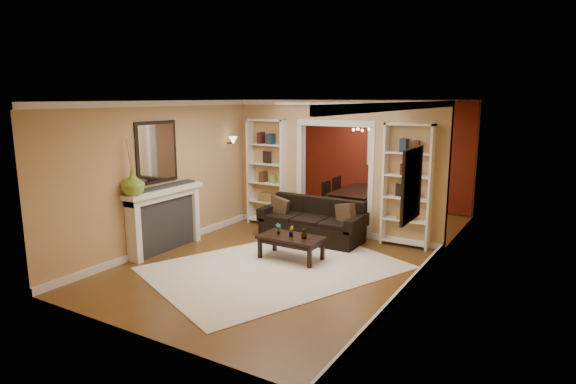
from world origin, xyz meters
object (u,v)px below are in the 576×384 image
Objects in this scene: coffee_table at (291,248)px; fireplace at (166,220)px; bookshelf_left at (267,172)px; sofa at (312,220)px; dining_table at (361,203)px; bookshelf_right at (407,186)px.

coffee_table is 2.35m from fireplace.
coffee_table is 0.48× the size of bookshelf_left.
sofa reaches higher than dining_table.
bookshelf_right is 1.33× the size of dining_table.
sofa is 0.89× the size of bookshelf_right.
bookshelf_right reaches higher than dining_table.
coffee_table is at bearing -176.94° from dining_table.
fireplace is at bearing 155.13° from dining_table.
bookshelf_left is at bearing 157.71° from sofa.
sofa is 1.25m from coffee_table.
bookshelf_left is 3.10m from bookshelf_right.
fireplace reaches higher than coffee_table.
bookshelf_right is (1.68, 0.58, 0.75)m from sofa.
sofa is 2.38m from dining_table.
fireplace is (-0.54, -2.53, -0.57)m from bookshelf_left.
sofa is at bearing 178.79° from dining_table.
dining_table is (-1.63, 1.80, -0.85)m from bookshelf_right.
bookshelf_right is at bearing 0.00° from bookshelf_left.
bookshelf_right is at bearing -137.70° from dining_table.
bookshelf_left is 1.00× the size of bookshelf_right.
dining_table is (2.01, 4.33, -0.28)m from fireplace.
coffee_table is 0.63× the size of dining_table.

